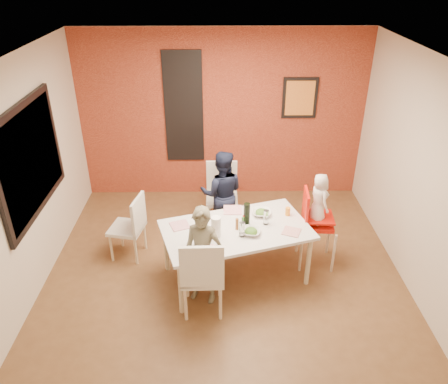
{
  "coord_description": "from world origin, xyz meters",
  "views": [
    {
      "loc": [
        -0.07,
        -4.38,
        3.62
      ],
      "look_at": [
        0.0,
        0.3,
        1.05
      ],
      "focal_mm": 35.0,
      "sensor_mm": 36.0,
      "label": 1
    }
  ],
  "objects_px": {
    "paper_towel_roll": "(216,227)",
    "child_far": "(222,193)",
    "wine_bottle": "(247,215)",
    "chair_left": "(132,224)",
    "child_near": "(203,256)",
    "dining_table": "(236,233)",
    "chair_near": "(202,274)",
    "chair_far": "(222,191)",
    "high_chair": "(314,221)",
    "toddler": "(319,199)"
  },
  "relations": [
    {
      "from": "dining_table",
      "to": "wine_bottle",
      "type": "bearing_deg",
      "value": 31.16
    },
    {
      "from": "dining_table",
      "to": "child_near",
      "type": "distance_m",
      "value": 0.55
    },
    {
      "from": "chair_near",
      "to": "high_chair",
      "type": "height_order",
      "value": "high_chair"
    },
    {
      "from": "chair_near",
      "to": "toddler",
      "type": "relative_size",
      "value": 1.51
    },
    {
      "from": "dining_table",
      "to": "toddler",
      "type": "xyz_separation_m",
      "value": [
        1.03,
        0.29,
        0.3
      ]
    },
    {
      "from": "chair_near",
      "to": "high_chair",
      "type": "bearing_deg",
      "value": -147.27
    },
    {
      "from": "paper_towel_roll",
      "to": "child_far",
      "type": "bearing_deg",
      "value": 86.09
    },
    {
      "from": "chair_far",
      "to": "child_near",
      "type": "xyz_separation_m",
      "value": [
        -0.23,
        -1.65,
        0.07
      ]
    },
    {
      "from": "wine_bottle",
      "to": "child_far",
      "type": "bearing_deg",
      "value": 106.94
    },
    {
      "from": "chair_far",
      "to": "high_chair",
      "type": "distance_m",
      "value": 1.52
    },
    {
      "from": "chair_near",
      "to": "wine_bottle",
      "type": "distance_m",
      "value": 0.94
    },
    {
      "from": "chair_near",
      "to": "chair_left",
      "type": "height_order",
      "value": "chair_near"
    },
    {
      "from": "child_far",
      "to": "chair_near",
      "type": "bearing_deg",
      "value": 84.61
    },
    {
      "from": "dining_table",
      "to": "child_far",
      "type": "relative_size",
      "value": 1.52
    },
    {
      "from": "chair_far",
      "to": "paper_towel_roll",
      "type": "xyz_separation_m",
      "value": [
        -0.08,
        -1.42,
        0.31
      ]
    },
    {
      "from": "chair_far",
      "to": "high_chair",
      "type": "height_order",
      "value": "high_chair"
    },
    {
      "from": "wine_bottle",
      "to": "paper_towel_roll",
      "type": "xyz_separation_m",
      "value": [
        -0.37,
        -0.23,
        -0.02
      ]
    },
    {
      "from": "child_near",
      "to": "chair_left",
      "type": "bearing_deg",
      "value": 156.11
    },
    {
      "from": "paper_towel_roll",
      "to": "toddler",
      "type": "bearing_deg",
      "value": 19.11
    },
    {
      "from": "toddler",
      "to": "chair_far",
      "type": "bearing_deg",
      "value": 31.79
    },
    {
      "from": "wine_bottle",
      "to": "chair_far",
      "type": "bearing_deg",
      "value": 103.54
    },
    {
      "from": "chair_near",
      "to": "chair_far",
      "type": "relative_size",
      "value": 1.04
    },
    {
      "from": "child_far",
      "to": "paper_towel_roll",
      "type": "relative_size",
      "value": 5.06
    },
    {
      "from": "child_far",
      "to": "toddler",
      "type": "distance_m",
      "value": 1.43
    },
    {
      "from": "chair_near",
      "to": "child_far",
      "type": "bearing_deg",
      "value": -98.97
    },
    {
      "from": "chair_left",
      "to": "child_near",
      "type": "xyz_separation_m",
      "value": [
        0.96,
        -0.84,
        0.11
      ]
    },
    {
      "from": "chair_near",
      "to": "high_chair",
      "type": "distance_m",
      "value": 1.68
    },
    {
      "from": "chair_left",
      "to": "paper_towel_roll",
      "type": "distance_m",
      "value": 1.31
    },
    {
      "from": "dining_table",
      "to": "paper_towel_roll",
      "type": "height_order",
      "value": "paper_towel_roll"
    },
    {
      "from": "chair_near",
      "to": "dining_table",
      "type": "bearing_deg",
      "value": -122.41
    },
    {
      "from": "chair_near",
      "to": "toddler",
      "type": "xyz_separation_m",
      "value": [
        1.42,
        0.93,
        0.39
      ]
    },
    {
      "from": "toddler",
      "to": "wine_bottle",
      "type": "height_order",
      "value": "toddler"
    },
    {
      "from": "dining_table",
      "to": "chair_near",
      "type": "distance_m",
      "value": 0.75
    },
    {
      "from": "paper_towel_roll",
      "to": "high_chair",
      "type": "bearing_deg",
      "value": 19.66
    },
    {
      "from": "wine_bottle",
      "to": "chair_left",
      "type": "bearing_deg",
      "value": 165.57
    },
    {
      "from": "wine_bottle",
      "to": "dining_table",
      "type": "bearing_deg",
      "value": -148.84
    },
    {
      "from": "chair_near",
      "to": "child_near",
      "type": "height_order",
      "value": "child_near"
    },
    {
      "from": "dining_table",
      "to": "paper_towel_roll",
      "type": "xyz_separation_m",
      "value": [
        -0.24,
        -0.15,
        0.19
      ]
    },
    {
      "from": "dining_table",
      "to": "chair_far",
      "type": "relative_size",
      "value": 2.0
    },
    {
      "from": "dining_table",
      "to": "chair_left",
      "type": "bearing_deg",
      "value": 161.24
    },
    {
      "from": "chair_near",
      "to": "child_near",
      "type": "bearing_deg",
      "value": -90.67
    },
    {
      "from": "paper_towel_roll",
      "to": "child_near",
      "type": "bearing_deg",
      "value": -122.68
    },
    {
      "from": "high_chair",
      "to": "paper_towel_roll",
      "type": "relative_size",
      "value": 4.17
    },
    {
      "from": "child_near",
      "to": "child_far",
      "type": "bearing_deg",
      "value": 98.24
    },
    {
      "from": "chair_left",
      "to": "child_far",
      "type": "relative_size",
      "value": 0.7
    },
    {
      "from": "dining_table",
      "to": "high_chair",
      "type": "distance_m",
      "value": 1.05
    },
    {
      "from": "chair_near",
      "to": "child_near",
      "type": "relative_size",
      "value": 0.82
    },
    {
      "from": "dining_table",
      "to": "chair_left",
      "type": "xyz_separation_m",
      "value": [
        -1.35,
        0.46,
        -0.15
      ]
    },
    {
      "from": "chair_left",
      "to": "chair_far",
      "type": "bearing_deg",
      "value": 135.95
    },
    {
      "from": "child_near",
      "to": "paper_towel_roll",
      "type": "distance_m",
      "value": 0.37
    }
  ]
}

